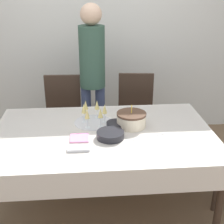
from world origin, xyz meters
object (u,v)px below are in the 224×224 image
(champagne_tray, at_px, (93,115))
(plate_stack_dessert, at_px, (116,124))
(dining_chair_far_right, at_px, (136,112))
(birthday_cake, at_px, (131,120))
(dining_chair_far_left, at_px, (63,115))
(plate_stack_main, at_px, (110,135))
(person_standing, at_px, (92,68))

(champagne_tray, relative_size, plate_stack_dessert, 2.04)
(dining_chair_far_right, distance_m, birthday_cake, 0.87)
(birthday_cake, bearing_deg, champagne_tray, 163.50)
(dining_chair_far_left, xyz_separation_m, champagne_tray, (0.33, -0.71, 0.30))
(plate_stack_main, relative_size, plate_stack_dessert, 1.34)
(plate_stack_dessert, xyz_separation_m, person_standing, (-0.18, 0.88, 0.28))
(plate_stack_dessert, bearing_deg, dining_chair_far_right, 69.29)
(champagne_tray, bearing_deg, dining_chair_far_right, 54.79)
(dining_chair_far_left, distance_m, plate_stack_main, 1.14)
(champagne_tray, distance_m, person_standing, 0.81)
(plate_stack_main, bearing_deg, dining_chair_far_right, 69.92)
(birthday_cake, relative_size, plate_stack_main, 1.15)
(dining_chair_far_right, xyz_separation_m, plate_stack_main, (-0.37, -1.02, 0.25))
(dining_chair_far_left, bearing_deg, plate_stack_main, -65.60)
(dining_chair_far_left, height_order, champagne_tray, dining_chair_far_left)
(dining_chair_far_right, height_order, plate_stack_dessert, dining_chair_far_right)
(champagne_tray, bearing_deg, plate_stack_dessert, -26.56)
(dining_chair_far_right, bearing_deg, person_standing, 171.80)
(birthday_cake, xyz_separation_m, plate_stack_dessert, (-0.13, 0.00, -0.04))
(champagne_tray, distance_m, plate_stack_main, 0.34)
(plate_stack_dessert, relative_size, person_standing, 0.10)
(dining_chair_far_left, bearing_deg, birthday_cake, -50.75)
(birthday_cake, distance_m, champagne_tray, 0.35)
(dining_chair_far_left, bearing_deg, dining_chair_far_right, -0.02)
(dining_chair_far_left, distance_m, dining_chair_far_right, 0.83)
(plate_stack_dessert, bearing_deg, dining_chair_far_left, 123.05)
(dining_chair_far_right, distance_m, plate_stack_main, 1.11)
(dining_chair_far_right, distance_m, person_standing, 0.71)
(champagne_tray, xyz_separation_m, person_standing, (0.02, 0.78, 0.22))
(plate_stack_main, height_order, person_standing, person_standing)
(dining_chair_far_right, relative_size, champagne_tray, 2.82)
(dining_chair_far_right, bearing_deg, plate_stack_dessert, -110.71)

